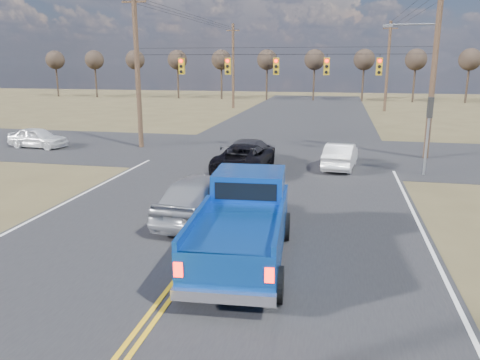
% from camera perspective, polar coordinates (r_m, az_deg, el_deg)
% --- Properties ---
extents(ground, '(160.00, 160.00, 0.00)m').
position_cam_1_polar(ground, '(12.81, -6.97, -11.60)').
color(ground, brown).
rests_on(ground, ground).
extents(road_main, '(14.00, 120.00, 0.02)m').
position_cam_1_polar(road_main, '(21.95, 1.42, -0.47)').
color(road_main, '#28282B').
rests_on(road_main, ground).
extents(road_cross, '(120.00, 12.00, 0.02)m').
position_cam_1_polar(road_cross, '(29.66, 4.25, 3.36)').
color(road_cross, '#28282B').
rests_on(road_cross, ground).
extents(signal_gantry, '(19.60, 4.83, 10.00)m').
position_cam_1_polar(signal_gantry, '(28.87, 5.39, 13.16)').
color(signal_gantry, '#473323').
rests_on(signal_gantry, ground).
extents(utility_poles, '(19.60, 58.32, 10.00)m').
position_cam_1_polar(utility_poles, '(28.15, 4.16, 13.49)').
color(utility_poles, '#473323').
rests_on(utility_poles, ground).
extents(treeline, '(87.00, 117.80, 7.40)m').
position_cam_1_polar(treeline, '(38.04, 6.30, 14.33)').
color(treeline, '#33261C').
rests_on(treeline, ground).
extents(pickup_truck, '(2.84, 6.39, 2.34)m').
position_cam_1_polar(pickup_truck, '(13.21, 0.41, -5.33)').
color(pickup_truck, black).
rests_on(pickup_truck, ground).
extents(silver_suv, '(2.59, 5.37, 1.77)m').
position_cam_1_polar(silver_suv, '(16.82, -4.63, -1.97)').
color(silver_suv, '#98999F').
rests_on(silver_suv, ground).
extents(black_suv, '(2.65, 5.46, 1.50)m').
position_cam_1_polar(black_suv, '(24.16, 0.57, 2.72)').
color(black_suv, black).
rests_on(black_suv, ground).
extents(white_car_queue, '(1.95, 4.32, 1.38)m').
position_cam_1_polar(white_car_queue, '(25.63, 12.15, 2.93)').
color(white_car_queue, white).
rests_on(white_car_queue, ground).
extents(dgrey_car_queue, '(2.40, 5.26, 1.49)m').
position_cam_1_polar(dgrey_car_queue, '(25.74, 1.19, 3.42)').
color(dgrey_car_queue, '#3B3A40').
rests_on(dgrey_car_queue, ground).
extents(cross_car_west, '(2.00, 4.13, 1.36)m').
position_cam_1_polar(cross_car_west, '(33.93, -23.43, 4.76)').
color(cross_car_west, white).
rests_on(cross_car_west, ground).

